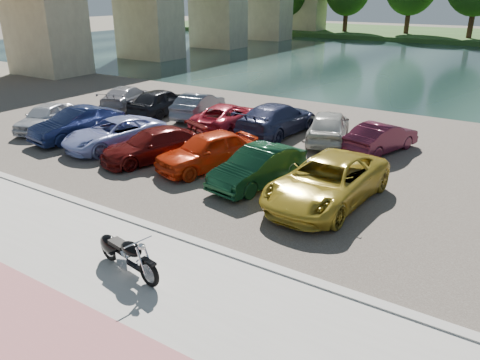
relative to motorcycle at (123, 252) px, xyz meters
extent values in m
plane|color=#595447|center=(0.99, 0.01, -0.56)|extent=(200.00, 200.00, 0.00)
cube|color=#A6A39C|center=(0.99, -0.99, -0.51)|extent=(60.00, 6.00, 0.10)
cube|color=#A75E63|center=(0.99, -2.49, -0.46)|extent=(60.00, 2.00, 0.01)
cube|color=#A6A39C|center=(0.99, 2.01, -0.49)|extent=(60.00, 0.30, 0.14)
cube|color=#403933|center=(0.99, 11.01, -0.54)|extent=(60.00, 18.00, 0.04)
cube|color=#182C2B|center=(0.99, 40.01, -0.56)|extent=(120.00, 40.00, 0.00)
cube|color=tan|center=(-27.01, 18.01, 3.04)|extent=(6.00, 4.00, 7.20)
cube|color=tan|center=(-27.01, 30.01, 3.04)|extent=(6.00, 4.00, 7.20)
cube|color=tan|center=(-27.01, 42.01, 3.04)|extent=(6.00, 4.00, 7.20)
cube|color=tan|center=(-27.01, 54.01, 3.04)|extent=(6.00, 4.00, 7.20)
cube|color=tan|center=(-27.01, 66.01, 3.04)|extent=(6.00, 4.00, 7.20)
cylinder|color=#3D2116|center=(-29.01, 64.61, 2.29)|extent=(0.70, 0.70, 4.50)
cylinder|color=#3D2116|center=(-20.01, 66.01, 2.51)|extent=(0.70, 0.70, 4.95)
cylinder|color=#3D2116|center=(-11.01, 67.41, 2.74)|extent=(0.70, 0.70, 5.40)
cylinder|color=#3D2116|center=(-2.01, 64.61, 2.96)|extent=(0.70, 0.70, 5.85)
torus|color=black|center=(1.03, -0.19, -0.12)|extent=(0.69, 0.24, 0.68)
torus|color=black|center=(-0.60, 0.10, -0.12)|extent=(0.69, 0.24, 0.68)
cylinder|color=#B2B2B7|center=(1.03, -0.19, -0.12)|extent=(0.46, 0.14, 0.46)
cylinder|color=#B2B2B7|center=(-0.60, 0.10, -0.12)|extent=(0.46, 0.14, 0.46)
cylinder|color=silver|center=(0.87, -0.26, 0.18)|extent=(0.33, 0.11, 0.63)
cylinder|color=silver|center=(0.91, -0.06, 0.18)|extent=(0.33, 0.11, 0.63)
cylinder|color=silver|center=(0.70, -0.13, 0.57)|extent=(0.17, 0.74, 0.04)
sphere|color=silver|center=(0.80, -0.15, 0.49)|extent=(0.19, 0.19, 0.16)
sphere|color=silver|center=(0.87, -0.16, 0.49)|extent=(0.13, 0.13, 0.11)
cube|color=black|center=(1.03, -0.19, 0.19)|extent=(0.47, 0.22, 0.06)
cube|color=black|center=(0.21, -0.04, -0.18)|extent=(1.20, 0.31, 0.08)
cube|color=silver|center=(0.17, -0.04, -0.11)|extent=(0.50, 0.39, 0.34)
cylinder|color=silver|center=(0.26, -0.05, 0.09)|extent=(0.27, 0.22, 0.27)
cylinder|color=silver|center=(0.07, -0.02, 0.09)|extent=(0.27, 0.22, 0.27)
ellipsoid|color=black|center=(0.39, -0.07, 0.26)|extent=(0.73, 0.47, 0.32)
cube|color=black|center=(-0.13, 0.02, 0.20)|extent=(0.59, 0.37, 0.10)
ellipsoid|color=black|center=(-0.55, 0.09, 0.00)|extent=(0.78, 0.46, 0.50)
cube|color=black|center=(-0.60, 0.10, -0.07)|extent=(0.43, 0.25, 0.30)
cylinder|color=silver|center=(-0.10, 0.17, -0.24)|extent=(1.10, 0.28, 0.09)
cylinder|color=silver|center=(-0.10, 0.17, -0.16)|extent=(1.10, 0.28, 0.09)
cylinder|color=#B2B2B7|center=(0.04, -0.19, -0.33)|extent=(0.05, 0.14, 0.22)
imported|color=#B5BAC2|center=(-12.53, 6.94, 0.12)|extent=(2.78, 4.08, 1.29)
imported|color=#151E42|center=(-9.94, 6.77, 0.19)|extent=(2.05, 4.47, 1.42)
imported|color=#97A2DB|center=(-7.55, 6.81, 0.11)|extent=(2.99, 4.91, 1.27)
imported|color=#540D0C|center=(-5.03, 6.51, 0.11)|extent=(3.23, 4.67, 1.26)
imported|color=red|center=(-2.57, 6.92, 0.20)|extent=(2.94, 4.54, 1.44)
imported|color=#0E341D|center=(-0.11, 6.56, 0.14)|extent=(2.03, 4.20, 1.33)
imported|color=gold|center=(2.54, 6.44, 0.22)|extent=(2.81, 5.49, 1.48)
imported|color=gray|center=(-12.55, 12.47, 0.13)|extent=(3.27, 4.82, 1.30)
imported|color=black|center=(-9.85, 12.42, 0.21)|extent=(1.86, 4.33, 1.46)
imported|color=slate|center=(-7.69, 12.97, 0.15)|extent=(2.19, 4.27, 1.34)
imported|color=#AA1C2C|center=(-5.13, 12.01, 0.11)|extent=(2.44, 4.68, 1.26)
imported|color=navy|center=(-2.62, 12.53, 0.22)|extent=(2.29, 5.22, 1.49)
imported|color=#BABBB6|center=(-0.07, 12.70, 0.21)|extent=(2.97, 4.64, 1.47)
imported|color=#481324|center=(2.40, 12.60, 0.11)|extent=(2.33, 4.02, 1.25)
camera|label=1|loc=(7.73, -6.70, 5.88)|focal=35.00mm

